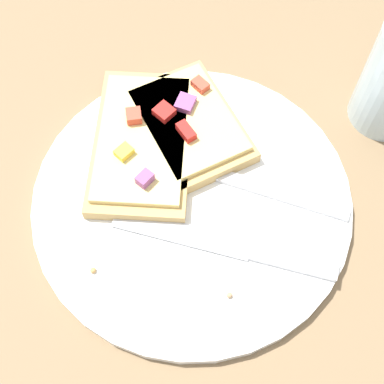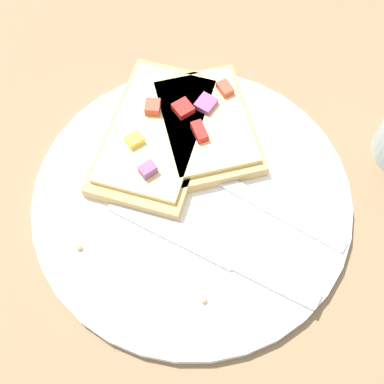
{
  "view_description": "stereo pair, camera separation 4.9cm",
  "coord_description": "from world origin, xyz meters",
  "px_view_note": "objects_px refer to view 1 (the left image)",
  "views": [
    {
      "loc": [
        -0.21,
        0.07,
        0.46
      ],
      "look_at": [
        0.0,
        0.0,
        0.02
      ],
      "focal_mm": 50.0,
      "sensor_mm": 36.0,
      "label": 1
    },
    {
      "loc": [
        -0.22,
        0.02,
        0.46
      ],
      "look_at": [
        0.0,
        0.0,
        0.02
      ],
      "focal_mm": 50.0,
      "sensor_mm": 36.0,
      "label": 2
    }
  ],
  "objects_px": {
    "fork": "(222,176)",
    "pizza_slice_main": "(143,142)",
    "knife": "(241,248)",
    "pizza_slice_corner": "(189,124)",
    "plate": "(192,200)"
  },
  "relations": [
    {
      "from": "knife",
      "to": "pizza_slice_corner",
      "type": "xyz_separation_m",
      "value": [
        0.14,
        0.0,
        0.01
      ]
    },
    {
      "from": "knife",
      "to": "pizza_slice_corner",
      "type": "height_order",
      "value": "pizza_slice_corner"
    },
    {
      "from": "plate",
      "to": "fork",
      "type": "relative_size",
      "value": 1.63
    },
    {
      "from": "pizza_slice_corner",
      "to": "knife",
      "type": "bearing_deg",
      "value": -6.53
    },
    {
      "from": "plate",
      "to": "fork",
      "type": "bearing_deg",
      "value": -72.81
    },
    {
      "from": "plate",
      "to": "knife",
      "type": "relative_size",
      "value": 1.67
    },
    {
      "from": "fork",
      "to": "pizza_slice_main",
      "type": "height_order",
      "value": "pizza_slice_main"
    },
    {
      "from": "plate",
      "to": "pizza_slice_main",
      "type": "distance_m",
      "value": 0.07
    },
    {
      "from": "fork",
      "to": "knife",
      "type": "distance_m",
      "value": 0.07
    },
    {
      "from": "pizza_slice_main",
      "to": "pizza_slice_corner",
      "type": "relative_size",
      "value": 1.32
    },
    {
      "from": "pizza_slice_main",
      "to": "fork",
      "type": "bearing_deg",
      "value": -110.4
    },
    {
      "from": "fork",
      "to": "pizza_slice_main",
      "type": "bearing_deg",
      "value": -4.5
    },
    {
      "from": "knife",
      "to": "pizza_slice_main",
      "type": "height_order",
      "value": "pizza_slice_main"
    },
    {
      "from": "fork",
      "to": "pizza_slice_corner",
      "type": "xyz_separation_m",
      "value": [
        0.06,
        0.01,
        0.01
      ]
    },
    {
      "from": "plate",
      "to": "fork",
      "type": "xyz_separation_m",
      "value": [
        0.01,
        -0.03,
        0.01
      ]
    }
  ]
}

